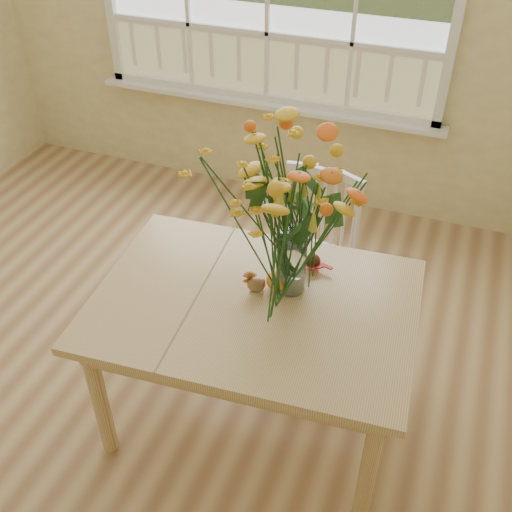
% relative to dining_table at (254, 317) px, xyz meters
% --- Properties ---
extents(floor, '(4.00, 4.50, 0.01)m').
position_rel_dining_table_xyz_m(floor, '(-0.64, -0.29, -0.62)').
color(floor, '#976C49').
rests_on(floor, ground).
extents(dining_table, '(1.39, 1.04, 0.71)m').
position_rel_dining_table_xyz_m(dining_table, '(0.00, 0.00, 0.00)').
color(dining_table, tan).
rests_on(dining_table, floor).
extents(windsor_chair, '(0.46, 0.44, 0.89)m').
position_rel_dining_table_xyz_m(windsor_chair, '(0.06, 0.72, -0.12)').
color(windsor_chair, white).
rests_on(windsor_chair, floor).
extents(flower_vase, '(0.58, 0.58, 0.68)m').
position_rel_dining_table_xyz_m(flower_vase, '(0.11, 0.13, 0.50)').
color(flower_vase, white).
rests_on(flower_vase, dining_table).
extents(pumpkin, '(0.10, 0.10, 0.08)m').
position_rel_dining_table_xyz_m(pumpkin, '(0.07, 0.11, 0.13)').
color(pumpkin, orange).
rests_on(pumpkin, dining_table).
extents(turkey_figurine, '(0.09, 0.08, 0.10)m').
position_rel_dining_table_xyz_m(turkey_figurine, '(-0.01, 0.06, 0.13)').
color(turkey_figurine, '#CCB78C').
rests_on(turkey_figurine, dining_table).
extents(dark_gourd, '(0.12, 0.07, 0.06)m').
position_rel_dining_table_xyz_m(dark_gourd, '(0.16, 0.30, 0.12)').
color(dark_gourd, '#38160F').
rests_on(dark_gourd, dining_table).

